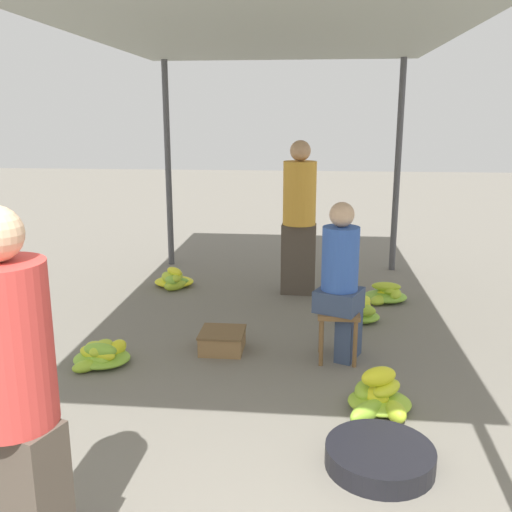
# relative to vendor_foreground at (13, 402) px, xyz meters

# --- Properties ---
(canopy_post_back_left) EXTENTS (0.08, 0.08, 2.70)m
(canopy_post_back_left) POSITION_rel_vendor_foreground_xyz_m (-0.74, 5.51, 0.48)
(canopy_post_back_left) COLOR #4C4C51
(canopy_post_back_left) RESTS_ON ground
(canopy_post_back_right) EXTENTS (0.08, 0.08, 2.70)m
(canopy_post_back_right) POSITION_rel_vendor_foreground_xyz_m (2.27, 5.51, 0.48)
(canopy_post_back_right) COLOR #4C4C51
(canopy_post_back_right) RESTS_ON ground
(canopy_tarp) EXTENTS (3.40, 6.07, 0.04)m
(canopy_tarp) POSITION_rel_vendor_foreground_xyz_m (0.76, 2.68, 1.85)
(canopy_tarp) COLOR #9EA399
(canopy_tarp) RESTS_ON canopy_post_front_left
(vendor_foreground) EXTENTS (0.45, 0.45, 1.68)m
(vendor_foreground) POSITION_rel_vendor_foreground_xyz_m (0.00, 0.00, 0.00)
(vendor_foreground) COLOR #4C4238
(vendor_foreground) RESTS_ON ground
(stool) EXTENTS (0.34, 0.34, 0.44)m
(stool) POSITION_rel_vendor_foreground_xyz_m (1.42, 2.52, -0.52)
(stool) COLOR brown
(stool) RESTS_ON ground
(vendor_seated) EXTENTS (0.44, 0.44, 1.34)m
(vendor_seated) POSITION_rel_vendor_foreground_xyz_m (1.44, 2.52, -0.17)
(vendor_seated) COLOR #384766
(vendor_seated) RESTS_ON ground
(basin_black) EXTENTS (0.64, 0.64, 0.13)m
(basin_black) POSITION_rel_vendor_foreground_xyz_m (1.61, 1.01, -0.81)
(basin_black) COLOR black
(basin_black) RESTS_ON ground
(banana_pile_left_0) EXTENTS (0.47, 0.55, 0.24)m
(banana_pile_left_0) POSITION_rel_vendor_foreground_xyz_m (-0.44, 4.42, -0.78)
(banana_pile_left_0) COLOR #75B337
(banana_pile_left_0) RESTS_ON ground
(banana_pile_left_1) EXTENTS (0.47, 0.49, 0.21)m
(banana_pile_left_1) POSITION_rel_vendor_foreground_xyz_m (-0.51, 2.21, -0.78)
(banana_pile_left_1) COLOR #B1CB2C
(banana_pile_left_1) RESTS_ON ground
(banana_pile_right_1) EXTENTS (0.42, 0.35, 0.26)m
(banana_pile_right_1) POSITION_rel_vendor_foreground_xyz_m (1.69, 3.46, -0.76)
(banana_pile_right_1) COLOR #C9D528
(banana_pile_right_1) RESTS_ON ground
(banana_pile_right_2) EXTENTS (0.47, 0.55, 0.21)m
(banana_pile_right_2) POSITION_rel_vendor_foreground_xyz_m (2.02, 4.15, -0.79)
(banana_pile_right_2) COLOR #B2CC2C
(banana_pile_right_2) RESTS_ON ground
(banana_pile_right_3) EXTENTS (0.48, 0.53, 0.31)m
(banana_pile_right_3) POSITION_rel_vendor_foreground_xyz_m (1.67, 1.68, -0.78)
(banana_pile_right_3) COLOR #CCD628
(banana_pile_right_3) RESTS_ON ground
(crate_near) EXTENTS (0.38, 0.38, 0.18)m
(crate_near) POSITION_rel_vendor_foreground_xyz_m (0.43, 2.61, -0.78)
(crate_near) COLOR olive
(crate_near) RESTS_ON ground
(shopper_walking_mid) EXTENTS (0.39, 0.38, 1.74)m
(shopper_walking_mid) POSITION_rel_vendor_foreground_xyz_m (1.04, 4.35, 0.03)
(shopper_walking_mid) COLOR #4C4238
(shopper_walking_mid) RESTS_ON ground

